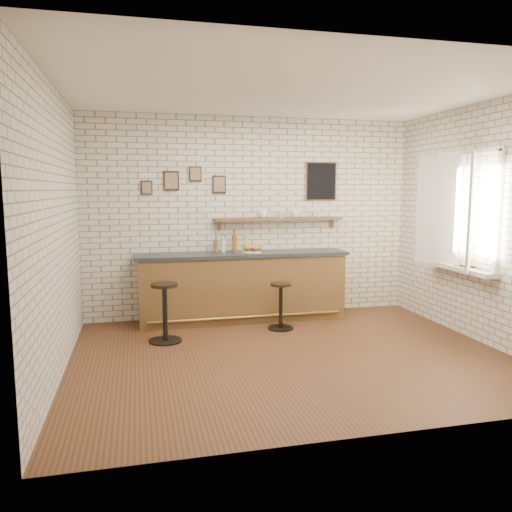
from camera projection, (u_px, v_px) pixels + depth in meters
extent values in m
plane|color=brown|center=(290.00, 355.00, 5.84)|extent=(5.00, 5.00, 0.00)
cube|color=brown|center=(243.00, 288.00, 7.37)|extent=(3.00, 0.58, 0.96)
cube|color=#2D333A|center=(243.00, 254.00, 7.30)|extent=(3.10, 0.62, 0.05)
cylinder|color=olive|center=(247.00, 317.00, 7.11)|extent=(2.79, 0.04, 0.04)
cylinder|color=white|center=(252.00, 252.00, 7.29)|extent=(0.28, 0.28, 0.01)
cylinder|color=gold|center=(256.00, 251.00, 7.33)|extent=(0.05, 0.05, 0.00)
cylinder|color=gold|center=(253.00, 252.00, 7.29)|extent=(0.05, 0.05, 0.00)
cylinder|color=gold|center=(244.00, 251.00, 7.34)|extent=(0.06, 0.06, 0.00)
cylinder|color=gold|center=(253.00, 251.00, 7.34)|extent=(0.06, 0.06, 0.00)
cylinder|color=gold|center=(245.00, 252.00, 7.23)|extent=(0.06, 0.06, 0.00)
cylinder|color=gold|center=(255.00, 251.00, 7.31)|extent=(0.04, 0.04, 0.00)
cylinder|color=gold|center=(253.00, 252.00, 7.23)|extent=(0.05, 0.05, 0.00)
cylinder|color=gold|center=(245.00, 252.00, 7.20)|extent=(0.04, 0.04, 0.00)
cylinder|color=gold|center=(242.00, 252.00, 7.28)|extent=(0.05, 0.05, 0.00)
cylinder|color=gold|center=(256.00, 252.00, 7.25)|extent=(0.06, 0.06, 0.00)
cylinder|color=brown|center=(216.00, 246.00, 7.34)|extent=(0.07, 0.07, 0.18)
cylinder|color=brown|center=(216.00, 238.00, 7.32)|extent=(0.03, 0.03, 0.04)
cylinder|color=black|center=(216.00, 237.00, 7.32)|extent=(0.03, 0.03, 0.01)
cylinder|color=silver|center=(223.00, 245.00, 7.36)|extent=(0.07, 0.07, 0.20)
cylinder|color=silver|center=(223.00, 237.00, 7.34)|extent=(0.02, 0.02, 0.05)
cylinder|color=black|center=(223.00, 235.00, 7.34)|extent=(0.03, 0.03, 0.01)
cylinder|color=#955218|center=(235.00, 243.00, 7.40)|extent=(0.08, 0.08, 0.25)
cylinder|color=#955218|center=(235.00, 233.00, 7.38)|extent=(0.03, 0.03, 0.06)
cylinder|color=black|center=(235.00, 231.00, 7.37)|extent=(0.03, 0.03, 0.01)
cylinder|color=yellow|center=(246.00, 246.00, 7.44)|extent=(0.07, 0.07, 0.17)
cylinder|color=yellow|center=(246.00, 239.00, 7.43)|extent=(0.03, 0.03, 0.03)
cylinder|color=maroon|center=(246.00, 237.00, 7.42)|extent=(0.04, 0.04, 0.01)
cylinder|color=black|center=(166.00, 341.00, 6.36)|extent=(0.42, 0.42, 0.02)
cylinder|color=black|center=(165.00, 313.00, 6.31)|extent=(0.06, 0.06, 0.69)
cylinder|color=black|center=(164.00, 285.00, 6.26)|extent=(0.40, 0.40, 0.04)
cylinder|color=black|center=(281.00, 328.00, 6.94)|extent=(0.36, 0.36, 0.02)
cylinder|color=black|center=(281.00, 307.00, 6.90)|extent=(0.05, 0.05, 0.59)
cylinder|color=black|center=(281.00, 284.00, 6.86)|extent=(0.33, 0.33, 0.04)
cube|color=brown|center=(279.00, 219.00, 7.57)|extent=(2.00, 0.18, 0.04)
cube|color=brown|center=(220.00, 225.00, 7.44)|extent=(0.03, 0.04, 0.16)
cube|color=brown|center=(333.00, 223.00, 7.85)|extent=(0.03, 0.04, 0.16)
imported|color=white|center=(263.00, 214.00, 7.50)|extent=(0.19, 0.19, 0.11)
imported|color=white|center=(281.00, 215.00, 7.57)|extent=(0.12, 0.12, 0.09)
imported|color=white|center=(295.00, 214.00, 7.62)|extent=(0.15, 0.15, 0.10)
imported|color=white|center=(319.00, 214.00, 7.71)|extent=(0.09, 0.09, 0.09)
cube|color=black|center=(171.00, 181.00, 7.20)|extent=(0.22, 0.02, 0.28)
cube|color=black|center=(195.00, 174.00, 7.27)|extent=(0.18, 0.02, 0.22)
cube|color=black|center=(219.00, 184.00, 7.37)|extent=(0.20, 0.02, 0.26)
cube|color=black|center=(147.00, 188.00, 7.13)|extent=(0.16, 0.02, 0.20)
cube|color=black|center=(321.00, 181.00, 7.73)|extent=(0.46, 0.02, 0.56)
cube|color=white|center=(458.00, 268.00, 6.56)|extent=(0.20, 1.35, 0.06)
cube|color=white|center=(469.00, 152.00, 6.38)|extent=(0.05, 1.30, 0.06)
cube|color=white|center=(463.00, 268.00, 6.58)|extent=(0.05, 1.30, 0.06)
cube|color=white|center=(498.00, 213.00, 5.90)|extent=(0.05, 0.06, 1.50)
cube|color=white|center=(439.00, 209.00, 7.05)|extent=(0.05, 0.06, 1.50)
cube|color=white|center=(471.00, 212.00, 6.15)|extent=(0.40, 0.46, 1.46)
cube|color=white|center=(442.00, 210.00, 6.73)|extent=(0.40, 0.46, 1.46)
imported|color=tan|center=(460.00, 266.00, 6.48)|extent=(0.24, 0.25, 0.02)
imported|color=tan|center=(461.00, 265.00, 6.47)|extent=(0.21, 0.25, 0.02)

